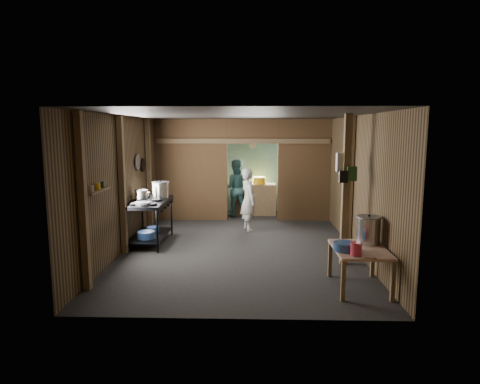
{
  "coord_description": "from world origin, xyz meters",
  "views": [
    {
      "loc": [
        0.24,
        -8.31,
        2.33
      ],
      "look_at": [
        0.0,
        -0.2,
        1.1
      ],
      "focal_mm": 30.72,
      "sensor_mm": 36.0,
      "label": 1
    }
  ],
  "objects_px": {
    "prep_table": "(359,268)",
    "stock_pot": "(368,230)",
    "stove_pot_large": "(161,190)",
    "cook": "(248,199)",
    "yellow_tub": "(259,180)",
    "pink_bucket": "(356,249)",
    "gas_range": "(149,222)"
  },
  "relations": [
    {
      "from": "prep_table",
      "to": "stock_pot",
      "type": "distance_m",
      "value": 0.61
    },
    {
      "from": "stove_pot_large",
      "to": "cook",
      "type": "height_order",
      "value": "cook"
    },
    {
      "from": "stock_pot",
      "to": "yellow_tub",
      "type": "distance_m",
      "value": 5.34
    },
    {
      "from": "prep_table",
      "to": "stove_pot_large",
      "type": "distance_m",
      "value": 4.54
    },
    {
      "from": "prep_table",
      "to": "pink_bucket",
      "type": "distance_m",
      "value": 0.55
    },
    {
      "from": "prep_table",
      "to": "pink_bucket",
      "type": "relative_size",
      "value": 5.52
    },
    {
      "from": "pink_bucket",
      "to": "prep_table",
      "type": "bearing_deg",
      "value": 67.13
    },
    {
      "from": "pink_bucket",
      "to": "cook",
      "type": "height_order",
      "value": "cook"
    },
    {
      "from": "prep_table",
      "to": "pink_bucket",
      "type": "xyz_separation_m",
      "value": [
        -0.15,
        -0.35,
        0.4
      ]
    },
    {
      "from": "cook",
      "to": "prep_table",
      "type": "bearing_deg",
      "value": -175.84
    },
    {
      "from": "cook",
      "to": "gas_range",
      "type": "bearing_deg",
      "value": 99.21
    },
    {
      "from": "prep_table",
      "to": "cook",
      "type": "height_order",
      "value": "cook"
    },
    {
      "from": "gas_range",
      "to": "prep_table",
      "type": "relative_size",
      "value": 1.47
    },
    {
      "from": "stock_pot",
      "to": "pink_bucket",
      "type": "xyz_separation_m",
      "value": [
        -0.34,
        -0.63,
        -0.11
      ]
    },
    {
      "from": "yellow_tub",
      "to": "cook",
      "type": "relative_size",
      "value": 0.24
    },
    {
      "from": "stove_pot_large",
      "to": "yellow_tub",
      "type": "xyz_separation_m",
      "value": [
        2.15,
        2.64,
        -0.11
      ]
    },
    {
      "from": "gas_range",
      "to": "prep_table",
      "type": "height_order",
      "value": "gas_range"
    },
    {
      "from": "stock_pot",
      "to": "cook",
      "type": "bearing_deg",
      "value": 119.84
    },
    {
      "from": "gas_range",
      "to": "cook",
      "type": "bearing_deg",
      "value": 30.4
    },
    {
      "from": "stock_pot",
      "to": "cook",
      "type": "distance_m",
      "value": 3.76
    },
    {
      "from": "gas_range",
      "to": "yellow_tub",
      "type": "relative_size",
      "value": 4.32
    },
    {
      "from": "stove_pot_large",
      "to": "gas_range",
      "type": "bearing_deg",
      "value": -113.2
    },
    {
      "from": "yellow_tub",
      "to": "prep_table",
      "type": "bearing_deg",
      "value": -75.49
    },
    {
      "from": "stock_pot",
      "to": "cook",
      "type": "height_order",
      "value": "cook"
    },
    {
      "from": "prep_table",
      "to": "cook",
      "type": "xyz_separation_m",
      "value": [
        -1.68,
        3.54,
        0.42
      ]
    },
    {
      "from": "prep_table",
      "to": "pink_bucket",
      "type": "bearing_deg",
      "value": -112.87
    },
    {
      "from": "stove_pot_large",
      "to": "yellow_tub",
      "type": "bearing_deg",
      "value": 50.86
    },
    {
      "from": "gas_range",
      "to": "stove_pot_large",
      "type": "relative_size",
      "value": 4.17
    },
    {
      "from": "yellow_tub",
      "to": "pink_bucket",
      "type": "bearing_deg",
      "value": -77.74
    },
    {
      "from": "pink_bucket",
      "to": "yellow_tub",
      "type": "distance_m",
      "value": 5.87
    },
    {
      "from": "stove_pot_large",
      "to": "pink_bucket",
      "type": "height_order",
      "value": "stove_pot_large"
    },
    {
      "from": "stock_pot",
      "to": "pink_bucket",
      "type": "distance_m",
      "value": 0.72
    }
  ]
}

